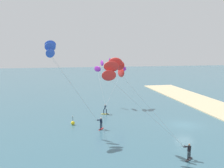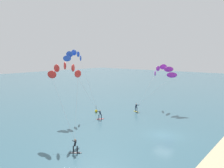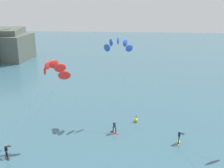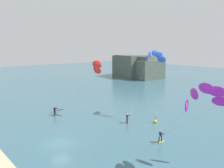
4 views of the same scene
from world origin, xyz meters
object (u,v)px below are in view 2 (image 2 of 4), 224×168
kitesurfer_far_out (75,58)px  marker_buoy (96,111)px  kitesurfer_nearshore (162,72)px  kitesurfer_mid_water (65,73)px

kitesurfer_far_out → marker_buoy: (2.91, -2.53, -10.28)m
kitesurfer_nearshore → marker_buoy: kitesurfer_nearshore is taller
kitesurfer_nearshore → kitesurfer_mid_water: (-23.10, 3.47, 1.03)m
kitesurfer_nearshore → kitesurfer_far_out: bearing=145.5°
kitesurfer_nearshore → kitesurfer_far_out: 18.51m
kitesurfer_mid_water → marker_buoy: bearing=21.7°
kitesurfer_far_out → marker_buoy: kitesurfer_far_out is taller
kitesurfer_nearshore → marker_buoy: (-12.15, 7.84, -7.35)m
kitesurfer_nearshore → marker_buoy: size_ratio=6.70×
kitesurfer_mid_water → kitesurfer_far_out: size_ratio=0.84×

